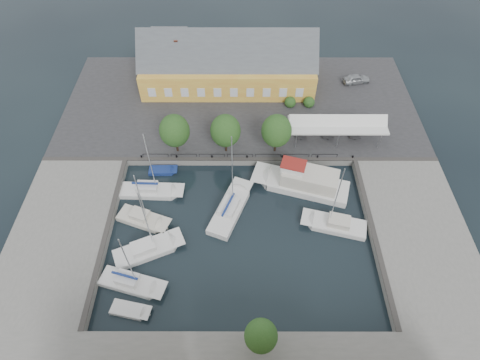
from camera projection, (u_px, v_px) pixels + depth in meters
The scene contains 19 objects.
ground at pixel (240, 224), 50.81m from camera, with size 140.00×140.00×0.00m, color black.
north_quay at pixel (240, 105), 65.38m from camera, with size 56.00×26.00×1.00m, color #2D2D30.
west_quay at pixel (61, 235), 49.15m from camera, with size 12.00×24.00×1.00m, color slate.
east_quay at pixel (419, 235), 49.11m from camera, with size 12.00×24.00×1.00m, color slate.
quay_edge_fittings at pixel (240, 189), 53.09m from camera, with size 56.00×24.72×0.40m.
warehouse at pixel (224, 65), 65.87m from camera, with size 28.56×14.00×9.55m.
tent_canopy at pixel (338, 125), 57.42m from camera, with size 14.00×4.00×2.83m.
quay_trees at pixel (225, 131), 54.90m from camera, with size 18.20×4.20×6.30m.
car_silver at pixel (356, 79), 67.88m from camera, with size 1.84×4.58×1.56m, color #A9ADB1.
car_red at pixel (222, 129), 59.85m from camera, with size 1.40×4.00×1.32m, color #571813.
center_sailboat at pixel (230, 210), 51.80m from camera, with size 6.09×9.76×12.99m.
trawler at pixel (304, 183), 53.92m from camera, with size 13.57×7.49×5.00m.
east_boat_b at pixel (335, 225), 50.35m from camera, with size 8.49×4.64×11.19m.
west_boat_a at pixel (151, 191), 53.87m from camera, with size 8.68×2.73×11.36m.
west_boat_b at pixel (143, 220), 50.88m from camera, with size 7.27×4.66×9.71m.
west_boat_c at pixel (147, 250), 48.01m from camera, with size 8.75×5.87×11.43m.
west_boat_d at pixel (132, 283), 45.19m from camera, with size 8.00×4.33×10.48m.
launch_sw at pixel (131, 311), 43.32m from camera, with size 4.64×2.53×0.98m.
launch_nw at pixel (163, 171), 56.49m from camera, with size 4.08×1.68×0.88m.
Camera 1 is at (0.05, -28.81, 42.22)m, focal length 30.00 mm.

